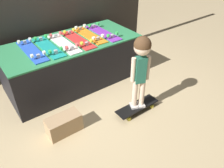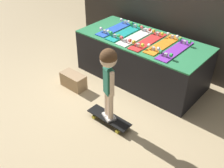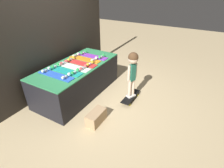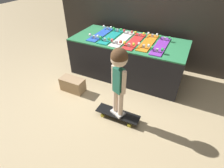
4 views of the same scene
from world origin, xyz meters
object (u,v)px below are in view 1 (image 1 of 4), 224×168
Objects in this scene: skateboard_teal_on_rack at (48,47)px; skateboard_on_floor at (137,107)px; skateboard_red_on_rack at (78,39)px; skateboard_blue_on_rack at (32,50)px; skateboard_orange_on_rack at (89,35)px; child at (141,61)px; skateboard_purple_on_rack at (103,32)px; skateboard_white_on_rack at (64,43)px; storage_box at (64,124)px.

skateboard_on_floor is (0.68, -1.17, -0.65)m from skateboard_teal_on_rack.
skateboard_teal_on_rack and skateboard_red_on_rack have the same top height.
skateboard_blue_on_rack is 0.23m from skateboard_teal_on_rack.
child is (-0.01, -1.20, 0.07)m from skateboard_orange_on_rack.
skateboard_blue_on_rack is at bearing 174.76° from skateboard_teal_on_rack.
skateboard_blue_on_rack and skateboard_orange_on_rack have the same top height.
skateboard_orange_on_rack and skateboard_purple_on_rack have the same top height.
skateboard_red_on_rack is at bearing 100.79° from skateboard_on_floor.
skateboard_white_on_rack reaches higher than storage_box.
storage_box is (-0.98, -0.95, -0.60)m from skateboard_orange_on_rack.
child is (0.22, -1.14, 0.07)m from skateboard_red_on_rack.
skateboard_red_on_rack is 1.17m from child.
skateboard_blue_on_rack is 1.00× the size of skateboard_teal_on_rack.
skateboard_purple_on_rack is 0.78× the size of child.
child is 1.21m from storage_box.
skateboard_blue_on_rack is 1.90× the size of storage_box.
skateboard_purple_on_rack is at bearing -2.01° from skateboard_blue_on_rack.
child reaches higher than skateboard_blue_on_rack.
skateboard_teal_on_rack is at bearing 178.80° from skateboard_purple_on_rack.
skateboard_blue_on_rack is 1.63m from skateboard_on_floor.
child is at bearing -90.53° from skateboard_orange_on_rack.
skateboard_purple_on_rack is 1.24× the size of skateboard_on_floor.
skateboard_white_on_rack is 1.20m from storage_box.
skateboard_white_on_rack is at bearing -173.54° from skateboard_orange_on_rack.
skateboard_red_on_rack is (0.46, -0.02, 0.00)m from skateboard_teal_on_rack.
skateboard_white_on_rack is at bearing 179.57° from skateboard_red_on_rack.
skateboard_blue_on_rack is at bearing 127.28° from skateboard_on_floor.
skateboard_red_on_rack is at bearing -3.76° from skateboard_blue_on_rack.
skateboard_white_on_rack is 0.69m from skateboard_purple_on_rack.
skateboard_orange_on_rack is at bearing 168.02° from skateboard_purple_on_rack.
storage_box is at bearing -171.96° from child.
skateboard_red_on_rack and skateboard_orange_on_rack have the same top height.
child is at bearing -79.21° from skateboard_red_on_rack.
skateboard_white_on_rack is 0.46m from skateboard_orange_on_rack.
skateboard_blue_on_rack and skateboard_red_on_rack have the same top height.
skateboard_white_on_rack and skateboard_orange_on_rack have the same top height.
skateboard_orange_on_rack is 1.36m from skateboard_on_floor.
storage_box is at bearing -130.18° from skateboard_red_on_rack.
skateboard_teal_on_rack is at bearing 72.15° from storage_box.
skateboard_blue_on_rack and skateboard_white_on_rack have the same top height.
skateboard_purple_on_rack is 1.34m from skateboard_on_floor.
skateboard_orange_on_rack is at bearing 43.91° from storage_box.
skateboard_blue_on_rack and skateboard_teal_on_rack have the same top height.
skateboard_orange_on_rack is 0.23m from skateboard_purple_on_rack.
skateboard_purple_on_rack is 1.18m from child.
skateboard_white_on_rack is 1.90× the size of storage_box.
skateboard_red_on_rack is 1.31m from storage_box.
skateboard_blue_on_rack reaches higher than skateboard_on_floor.
skateboard_teal_on_rack is (0.23, -0.02, 0.00)m from skateboard_blue_on_rack.
skateboard_teal_on_rack and skateboard_orange_on_rack have the same top height.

